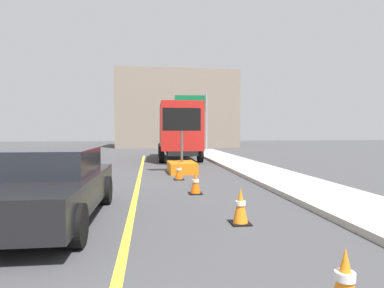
% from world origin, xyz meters
% --- Properties ---
extents(lane_center_stripe, '(0.14, 36.00, 0.01)m').
position_xyz_m(lane_center_stripe, '(0.00, 6.00, 0.00)').
color(lane_center_stripe, yellow).
rests_on(lane_center_stripe, ground).
extents(arrow_board_trailer, '(1.60, 1.84, 2.70)m').
position_xyz_m(arrow_board_trailer, '(1.72, 14.38, 0.48)').
color(arrow_board_trailer, orange).
rests_on(arrow_board_trailer, ground).
extents(box_truck, '(2.51, 6.99, 3.31)m').
position_xyz_m(box_truck, '(2.15, 20.71, 1.80)').
color(box_truck, black).
rests_on(box_truck, ground).
extents(pickup_car, '(2.18, 4.50, 1.38)m').
position_xyz_m(pickup_car, '(-1.63, 7.36, 0.70)').
color(pickup_car, black).
rests_on(pickup_car, ground).
extents(highway_guide_sign, '(2.79, 0.25, 5.00)m').
position_xyz_m(highway_guide_sign, '(4.45, 28.54, 3.42)').
color(highway_guide_sign, gray).
rests_on(highway_guide_sign, ground).
extents(far_building_block, '(12.87, 7.99, 8.19)m').
position_xyz_m(far_building_block, '(3.38, 38.06, 4.09)').
color(far_building_block, gray).
rests_on(far_building_block, ground).
extents(traffic_cone_near_sign, '(0.36, 0.36, 0.64)m').
position_xyz_m(traffic_cone_near_sign, '(2.19, 3.66, 0.31)').
color(traffic_cone_near_sign, black).
rests_on(traffic_cone_near_sign, ground).
extents(traffic_cone_mid_lane, '(0.36, 0.36, 0.69)m').
position_xyz_m(traffic_cone_mid_lane, '(2.05, 6.70, 0.34)').
color(traffic_cone_mid_lane, black).
rests_on(traffic_cone_mid_lane, ground).
extents(traffic_cone_far_lane, '(0.36, 0.36, 0.64)m').
position_xyz_m(traffic_cone_far_lane, '(1.63, 9.70, 0.31)').
color(traffic_cone_far_lane, black).
rests_on(traffic_cone_far_lane, ground).
extents(traffic_cone_curbside, '(0.36, 0.36, 0.67)m').
position_xyz_m(traffic_cone_curbside, '(1.42, 12.39, 0.33)').
color(traffic_cone_curbside, black).
rests_on(traffic_cone_curbside, ground).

